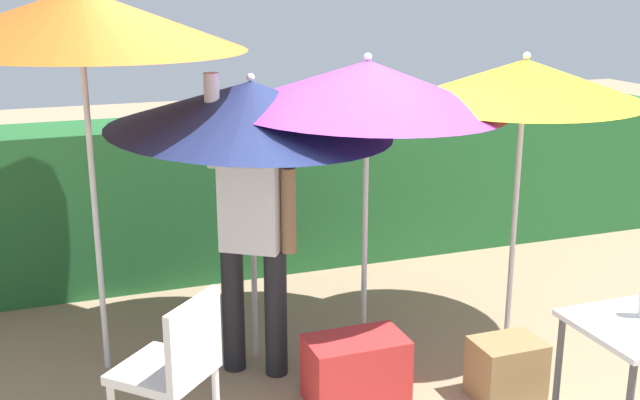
# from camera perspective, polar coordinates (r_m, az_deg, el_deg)

# --- Properties ---
(ground_plane) EXTENTS (24.00, 24.00, 0.00)m
(ground_plane) POSITION_cam_1_polar(r_m,az_deg,el_deg) (4.93, 1.23, -13.32)
(ground_plane) COLOR #9E8466
(hedge_row) EXTENTS (8.00, 0.70, 1.30)m
(hedge_row) POSITION_cam_1_polar(r_m,az_deg,el_deg) (6.65, -5.65, 0.49)
(hedge_row) COLOR #23602D
(hedge_row) RESTS_ON ground_plane
(umbrella_rainbow) EXTENTS (1.77, 1.77, 1.88)m
(umbrella_rainbow) POSITION_cam_1_polar(r_m,az_deg,el_deg) (4.78, -5.11, 6.83)
(umbrella_rainbow) COLOR silver
(umbrella_rainbow) RESTS_ON ground_plane
(umbrella_orange) EXTENTS (1.76, 1.76, 1.97)m
(umbrella_orange) POSITION_cam_1_polar(r_m,az_deg,el_deg) (4.86, 3.49, 8.35)
(umbrella_orange) COLOR silver
(umbrella_orange) RESTS_ON ground_plane
(umbrella_yellow) EXTENTS (1.53, 1.53, 1.96)m
(umbrella_yellow) POSITION_cam_1_polar(r_m,az_deg,el_deg) (5.17, 14.76, 8.45)
(umbrella_yellow) COLOR silver
(umbrella_yellow) RESTS_ON ground_plane
(umbrella_navy) EXTENTS (1.92, 1.92, 2.40)m
(umbrella_navy) POSITION_cam_1_polar(r_m,az_deg,el_deg) (4.74, -17.18, 12.59)
(umbrella_navy) COLOR silver
(umbrella_navy) RESTS_ON ground_plane
(person_vendor) EXTENTS (0.51, 0.38, 1.88)m
(person_vendor) POSITION_cam_1_polar(r_m,az_deg,el_deg) (4.73, -4.98, -2.27)
(person_vendor) COLOR black
(person_vendor) RESTS_ON ground_plane
(chair_plastic) EXTENTS (0.62, 0.62, 0.89)m
(chair_plastic) POSITION_cam_1_polar(r_m,az_deg,el_deg) (4.11, -10.61, -11.81)
(chair_plastic) COLOR silver
(chair_plastic) RESTS_ON ground_plane
(cooler_box) EXTENTS (0.58, 0.34, 0.40)m
(cooler_box) POSITION_cam_1_polar(r_m,az_deg,el_deg) (4.68, 2.64, -12.27)
(cooler_box) COLOR red
(cooler_box) RESTS_ON ground_plane
(crate_cardboard) EXTENTS (0.40, 0.30, 0.36)m
(crate_cardboard) POSITION_cam_1_polar(r_m,az_deg,el_deg) (4.84, 13.48, -11.95)
(crate_cardboard) COLOR #9E7A4C
(crate_cardboard) RESTS_ON ground_plane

